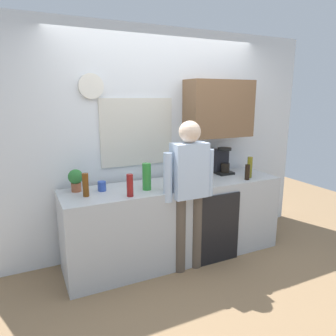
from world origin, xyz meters
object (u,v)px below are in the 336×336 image
(coffee_maker, at_px, (223,162))
(storage_canister, at_px, (170,182))
(bottle_dark_sauce, at_px, (247,172))
(bottle_red_vinegar, at_px, (130,185))
(bottle_olive_oil, at_px, (250,167))
(cup_yellow_cup, at_px, (201,181))
(potted_plant, at_px, (76,179))
(cup_blue_mug, at_px, (102,186))
(bottle_clear_soda, at_px, (147,177))
(bottle_amber_beer, at_px, (86,185))
(bottle_green_wine, at_px, (192,170))
(person_at_sink, at_px, (189,185))

(coffee_maker, distance_m, storage_canister, 0.99)
(bottle_dark_sauce, bearing_deg, bottle_red_vinegar, -179.79)
(bottle_olive_oil, bearing_deg, cup_yellow_cup, -176.63)
(bottle_red_vinegar, bearing_deg, potted_plant, 138.30)
(coffee_maker, relative_size, cup_blue_mug, 3.30)
(potted_plant, bearing_deg, bottle_red_vinegar, -41.70)
(bottle_clear_soda, distance_m, cup_yellow_cup, 0.61)
(bottle_amber_beer, distance_m, bottle_green_wine, 1.18)
(bottle_olive_oil, bearing_deg, bottle_clear_soda, 177.27)
(bottle_red_vinegar, relative_size, cup_yellow_cup, 2.59)
(bottle_red_vinegar, height_order, cup_yellow_cup, bottle_red_vinegar)
(bottle_amber_beer, xyz_separation_m, cup_yellow_cup, (1.21, -0.15, -0.07))
(bottle_amber_beer, distance_m, cup_blue_mug, 0.22)
(coffee_maker, height_order, storage_canister, coffee_maker)
(bottle_clear_soda, relative_size, storage_canister, 1.65)
(bottle_clear_soda, xyz_separation_m, bottle_olive_oil, (1.29, -0.06, -0.01))
(bottle_dark_sauce, xyz_separation_m, cup_yellow_cup, (-0.60, 0.03, -0.05))
(cup_yellow_cup, bearing_deg, cup_blue_mug, 165.67)
(bottle_green_wine, xyz_separation_m, potted_plant, (-1.23, 0.22, -0.02))
(bottle_red_vinegar, relative_size, person_at_sink, 0.14)
(bottle_dark_sauce, bearing_deg, bottle_olive_oil, 37.65)
(bottle_clear_soda, distance_m, person_at_sink, 0.44)
(bottle_dark_sauce, bearing_deg, person_at_sink, -173.94)
(bottle_clear_soda, height_order, bottle_green_wine, bottle_green_wine)
(bottle_amber_beer, relative_size, bottle_clear_soda, 0.82)
(coffee_maker, height_order, bottle_dark_sauce, coffee_maker)
(bottle_amber_beer, bearing_deg, cup_blue_mug, 31.17)
(coffee_maker, relative_size, potted_plant, 1.43)
(bottle_green_wine, xyz_separation_m, cup_yellow_cup, (0.03, -0.14, -0.11))
(bottle_dark_sauce, distance_m, storage_canister, 1.00)
(coffee_maker, bearing_deg, bottle_green_wine, -159.34)
(coffee_maker, bearing_deg, bottle_olive_oil, -61.12)
(bottle_green_wine, relative_size, storage_canister, 1.76)
(cup_yellow_cup, relative_size, storage_canister, 0.50)
(bottle_green_wine, xyz_separation_m, storage_canister, (-0.36, -0.16, -0.06))
(storage_canister, bearing_deg, bottle_dark_sauce, -0.24)
(bottle_olive_oil, relative_size, cup_blue_mug, 2.50)
(bottle_red_vinegar, height_order, storage_canister, bottle_red_vinegar)
(bottle_olive_oil, xyz_separation_m, potted_plant, (-1.96, 0.32, 0.01))
(bottle_clear_soda, distance_m, cup_blue_mug, 0.47)
(bottle_green_wine, height_order, cup_blue_mug, bottle_green_wine)
(cup_yellow_cup, distance_m, potted_plant, 1.32)
(bottle_green_wine, height_order, bottle_dark_sauce, bottle_green_wine)
(storage_canister, xyz_separation_m, person_at_sink, (0.17, -0.09, -0.02))
(potted_plant, height_order, person_at_sink, person_at_sink)
(coffee_maker, relative_size, storage_canister, 1.94)
(bottle_amber_beer, xyz_separation_m, storage_canister, (0.82, -0.18, -0.03))
(bottle_dark_sauce, relative_size, cup_blue_mug, 1.80)
(cup_blue_mug, distance_m, potted_plant, 0.27)
(cup_yellow_cup, distance_m, cup_blue_mug, 1.06)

